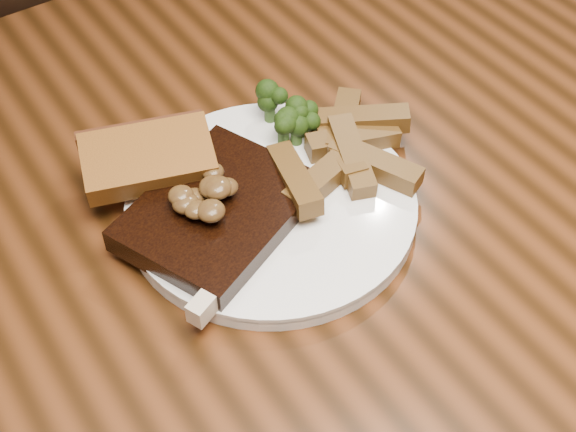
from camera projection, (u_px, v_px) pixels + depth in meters
name	position (u px, v px, depth m)	size (l,w,h in m)	color
dining_table	(271.00, 300.00, 0.77)	(1.60, 0.90, 0.75)	#4F260F
chair_far	(78.00, 66.00, 1.21)	(0.51, 0.51, 0.97)	black
plate	(271.00, 206.00, 0.72)	(0.26, 0.26, 0.01)	white
steak	(219.00, 212.00, 0.69)	(0.16, 0.12, 0.02)	black
steak_bone	(252.00, 254.00, 0.66)	(0.16, 0.01, 0.02)	beige
mushroom_pile	(217.00, 187.00, 0.68)	(0.07, 0.07, 0.03)	brown
garlic_bread	(151.00, 175.00, 0.72)	(0.11, 0.06, 0.02)	#8F531A
potato_wedges	(329.00, 158.00, 0.73)	(0.11, 0.11, 0.02)	brown
broccoli_cluster	(296.00, 116.00, 0.76)	(0.06, 0.06, 0.04)	#1F350C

